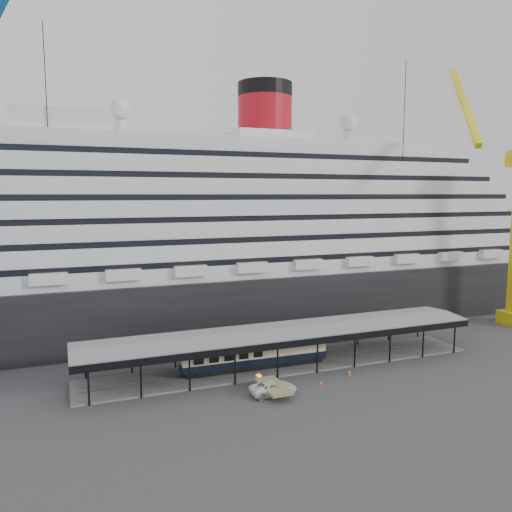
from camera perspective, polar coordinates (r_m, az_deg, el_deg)
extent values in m
plane|color=#3C3C3F|center=(66.72, 5.13, -13.68)|extent=(200.00, 200.00, 0.00)
cube|color=black|center=(93.99, -3.55, -4.35)|extent=(130.00, 30.00, 10.00)
cylinder|color=#B00E1B|center=(95.85, 1.02, 15.36)|extent=(10.00, 10.00, 9.00)
cylinder|color=black|center=(96.74, 1.03, 18.44)|extent=(10.10, 10.10, 2.50)
sphere|color=silver|center=(89.46, -15.22, 15.90)|extent=(3.60, 3.60, 3.60)
sphere|color=silver|center=(103.98, 10.55, 14.76)|extent=(3.60, 3.60, 3.60)
cube|color=slate|center=(70.91, 3.29, -12.28)|extent=(56.00, 8.00, 0.24)
cube|color=slate|center=(70.24, 3.55, -12.34)|extent=(54.00, 0.08, 0.10)
cube|color=slate|center=(71.48, 3.05, -11.98)|extent=(54.00, 0.08, 0.10)
cube|color=black|center=(65.70, 4.98, -9.91)|extent=(56.00, 0.18, 0.90)
cube|color=black|center=(73.56, 1.85, -8.02)|extent=(56.00, 0.18, 0.90)
cube|color=slate|center=(69.40, 3.32, -8.34)|extent=(56.00, 9.00, 0.24)
cylinder|color=black|center=(77.55, -22.37, 6.54)|extent=(0.12, 0.12, 47.21)
cube|color=yellow|center=(98.83, 22.73, 15.63)|extent=(11.42, 18.78, 16.80)
cylinder|color=black|center=(95.74, 16.28, 6.80)|extent=(0.12, 0.12, 47.21)
imported|color=white|center=(61.19, 1.99, -14.83)|extent=(5.75, 2.75, 1.58)
cube|color=black|center=(69.12, -0.16, -12.40)|extent=(19.36, 2.65, 0.64)
cube|color=black|center=(68.85, -0.16, -11.75)|extent=(20.28, 3.04, 1.01)
cube|color=beige|center=(68.50, -0.16, -10.88)|extent=(20.28, 3.08, 1.20)
cube|color=black|center=(68.27, -0.16, -10.26)|extent=(20.28, 3.04, 0.37)
cube|color=#F1460D|center=(64.20, 7.44, -14.55)|extent=(0.44, 0.44, 0.03)
cone|color=#F1460D|center=(64.07, 7.45, -14.25)|extent=(0.37, 0.37, 0.71)
cylinder|color=white|center=(64.04, 7.45, -14.20)|extent=(0.23, 0.23, 0.14)
cube|color=#FB500D|center=(63.03, 2.52, -14.92)|extent=(0.42, 0.42, 0.03)
cone|color=#FB500D|center=(62.90, 2.52, -14.62)|extent=(0.35, 0.35, 0.70)
cylinder|color=white|center=(62.88, 2.52, -14.56)|extent=(0.22, 0.22, 0.14)
cube|color=orange|center=(68.30, 10.63, -13.26)|extent=(0.44, 0.44, 0.03)
cone|color=orange|center=(68.17, 10.64, -12.96)|extent=(0.37, 0.37, 0.75)
cylinder|color=white|center=(68.15, 10.64, -12.91)|extent=(0.24, 0.24, 0.15)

